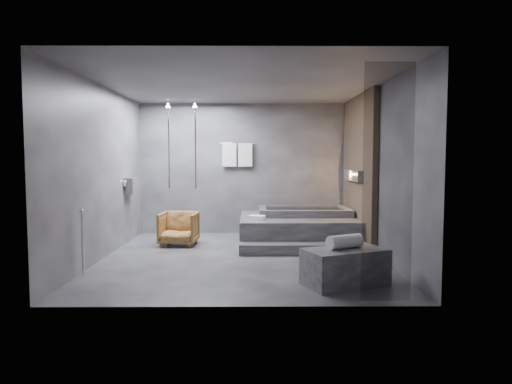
{
  "coord_description": "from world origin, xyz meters",
  "views": [
    {
      "loc": [
        0.18,
        -7.38,
        1.62
      ],
      "look_at": [
        0.24,
        0.3,
        1.05
      ],
      "focal_mm": 32.0,
      "sensor_mm": 36.0,
      "label": 1
    }
  ],
  "objects": [
    {
      "name": "deck_towel",
      "position": [
        0.26,
        0.93,
        0.54
      ],
      "size": [
        0.33,
        0.28,
        0.08
      ],
      "primitive_type": "cube",
      "rotation": [
        0.0,
        0.0,
        -0.27
      ],
      "color": "white",
      "rests_on": "tub_deck"
    },
    {
      "name": "tub_deck",
      "position": [
        1.05,
        1.45,
        0.25
      ],
      "size": [
        2.2,
        2.0,
        0.5
      ],
      "primitive_type": "cube",
      "color": "#302F32",
      "rests_on": "ground"
    },
    {
      "name": "concrete_bench",
      "position": [
        1.37,
        -1.64,
        0.23
      ],
      "size": [
        1.17,
        0.92,
        0.46
      ],
      "primitive_type": "cube",
      "rotation": [
        0.0,
        0.0,
        0.4
      ],
      "color": "#37373A",
      "rests_on": "ground"
    },
    {
      "name": "tub_step",
      "position": [
        1.05,
        0.27,
        0.09
      ],
      "size": [
        2.2,
        0.36,
        0.18
      ],
      "primitive_type": "cube",
      "color": "#302F32",
      "rests_on": "ground"
    },
    {
      "name": "driftwood_chair",
      "position": [
        -1.2,
        1.09,
        0.31
      ],
      "size": [
        0.72,
        0.73,
        0.63
      ],
      "primitive_type": "imported",
      "rotation": [
        0.0,
        0.0,
        -0.07
      ],
      "color": "#4A2C12",
      "rests_on": "ground"
    },
    {
      "name": "room",
      "position": [
        0.4,
        0.24,
        1.73
      ],
      "size": [
        5.0,
        5.04,
        2.82
      ],
      "color": "#2B2B2D",
      "rests_on": "ground"
    },
    {
      "name": "rolled_towel",
      "position": [
        1.37,
        -1.59,
        0.55
      ],
      "size": [
        0.52,
        0.39,
        0.18
      ],
      "primitive_type": "cylinder",
      "rotation": [
        0.0,
        1.57,
        0.49
      ],
      "color": "white",
      "rests_on": "concrete_bench"
    }
  ]
}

